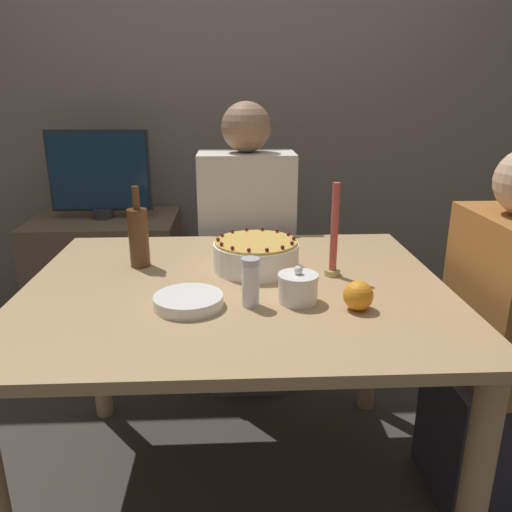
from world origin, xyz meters
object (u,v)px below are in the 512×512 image
Objects in this scene: person_woman_floral at (499,361)px; cake at (256,255)px; candle at (334,239)px; bottle at (139,236)px; sugar_shaker at (250,282)px; tv_monitor at (99,173)px; person_man_blue_shirt at (247,268)px; sugar_bowl at (298,288)px.

cake is at bearing 77.52° from person_woman_floral.
candle is 1.10× the size of bottle.
cake is 2.06× the size of sugar_shaker.
person_woman_floral is at bearing -10.59° from candle.
person_man_blue_shirt is at bearing -29.07° from tv_monitor.
person_woman_floral is (0.75, -0.17, -0.30)m from cake.
bottle is 0.99m from tv_monitor.
bottle is at bearing 56.11° from person_man_blue_shirt.
person_woman_floral reaches higher than cake.
bottle is (-0.34, 0.33, 0.03)m from sugar_shaker.
person_man_blue_shirt is (-0.24, 0.65, -0.32)m from candle.
sugar_shaker is at bearing -95.64° from cake.
cake is at bearing 163.41° from candle.
sugar_shaker is 1.44m from tv_monitor.
cake is at bearing 110.31° from sugar_bowl.
candle is 0.25× the size of person_woman_floral.
cake is 0.23× the size of person_woman_floral.
tv_monitor is (-0.69, 1.26, 0.09)m from sugar_shaker.
tv_monitor is at bearing 52.09° from person_woman_floral.
sugar_bowl is (0.10, -0.27, -0.01)m from cake.
candle is 0.23× the size of person_man_blue_shirt.
candle is 0.61m from bottle.
tv_monitor is (-1.47, 1.14, 0.41)m from person_woman_floral.
candle is 0.77m from person_man_blue_shirt.
person_man_blue_shirt is 1.09× the size of person_woman_floral.
person_woman_floral is at bearing -12.48° from cake.
sugar_bowl is at bearing 97.40° from person_man_blue_shirt.
candle is at bearing 56.17° from sugar_bowl.
person_woman_floral is at bearing 8.87° from sugar_bowl.
sugar_bowl is 0.89m from person_man_blue_shirt.
tv_monitor is (-0.95, 1.04, 0.04)m from candle.
bottle is 0.23× the size of person_woman_floral.
sugar_bowl is at bearing -123.83° from candle.
cake is 0.29m from sugar_shaker.
person_man_blue_shirt is at bearing 88.91° from sugar_shaker.
cake is 0.82m from person_woman_floral.
candle reaches higher than sugar_bowl.
tv_monitor is (-0.35, 0.93, 0.06)m from bottle.
person_woman_floral is (1.12, -0.21, -0.36)m from bottle.
bottle is at bearing 169.07° from candle.
person_woman_floral is at bearing -37.91° from tv_monitor.
person_woman_floral is (0.52, -0.10, -0.37)m from candle.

